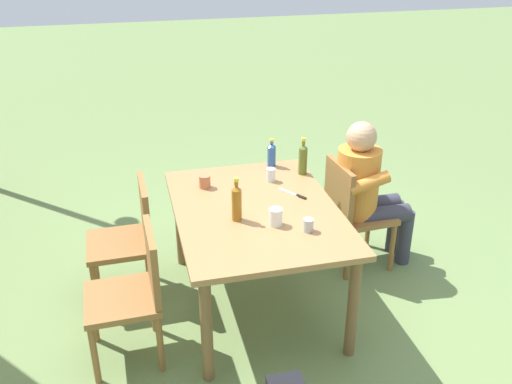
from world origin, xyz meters
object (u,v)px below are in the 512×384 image
person_in_white_shirt (367,187)px  bottle_blue (272,154)px  chair_far_right (130,235)px  chair_near_right (352,209)px  cup_terracotta (205,181)px  chair_far_left (135,289)px  bottle_olive (303,158)px  table_knife (294,194)px  cup_steel (308,225)px  bottle_amber (237,202)px  cup_white (276,217)px  dining_table (256,221)px  cup_glass (271,175)px

person_in_white_shirt → bottle_blue: 0.76m
chair_far_right → person_in_white_shirt: size_ratio=0.74×
chair_near_right → cup_terracotta: chair_near_right is taller
chair_far_left → bottle_olive: bearing=-59.0°
table_knife → bottle_olive: bearing=-26.7°
cup_terracotta → chair_near_right: bearing=-93.9°
cup_terracotta → cup_steel: size_ratio=1.13×
chair_far_right → bottle_amber: 0.90m
chair_far_right → cup_white: bearing=-122.3°
cup_terracotta → table_knife: size_ratio=0.43×
person_in_white_shirt → bottle_olive: bearing=74.6°
chair_far_left → cup_steel: bearing=-92.0°
bottle_olive → table_knife: (-0.32, 0.16, -0.12)m
chair_far_left → cup_white: 0.96m
dining_table → chair_far_right: size_ratio=1.66×
chair_far_left → cup_glass: bearing=-55.6°
chair_near_right → cup_glass: size_ratio=8.89×
cup_glass → cup_white: cup_white is taller
chair_near_right → bottle_amber: 1.15m
cup_terracotta → cup_white: 0.72m
person_in_white_shirt → cup_steel: person_in_white_shirt is taller
cup_terracotta → table_knife: (-0.26, -0.58, -0.04)m
chair_far_right → table_knife: bearing=-99.9°
chair_far_right → cup_white: 1.11m
cup_terracotta → cup_white: (-0.63, -0.34, 0.01)m
person_in_white_shirt → cup_white: bearing=122.9°
cup_terracotta → cup_steel: 0.91m
chair_near_right → chair_far_left: bearing=111.2°
bottle_blue → bottle_amber: (-0.76, 0.43, 0.03)m
person_in_white_shirt → table_knife: bearing=107.1°
bottle_blue → cup_terracotta: (-0.25, 0.56, -0.05)m
chair_far_left → cup_terracotta: bearing=-37.6°
bottle_blue → cup_terracotta: bearing=114.4°
chair_near_right → bottle_olive: bearing=69.4°
dining_table → bottle_amber: bearing=127.7°
chair_far_right → cup_glass: bearing=-86.8°
table_knife → cup_steel: bearing=172.6°
cup_glass → cup_steel: cup_glass is taller
person_in_white_shirt → cup_white: 1.05m
person_in_white_shirt → chair_near_right: bearing=93.3°
bottle_blue → cup_terracotta: bottle_blue is taller
bottle_amber → cup_glass: (0.50, -0.36, -0.08)m
chair_far_left → bottle_blue: bearing=-48.9°
bottle_blue → cup_white: bottle_blue is taller
cup_terracotta → cup_white: cup_white is taller
chair_near_right → cup_steel: size_ratio=10.69×
chair_far_left → chair_far_right: (0.65, -0.00, 0.00)m
bottle_olive → cup_steel: 0.85m
bottle_amber → cup_steel: (-0.24, -0.39, -0.08)m
dining_table → cup_steel: cup_steel is taller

